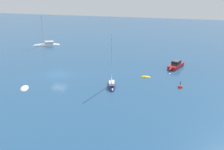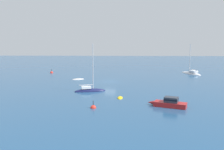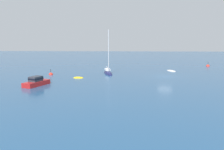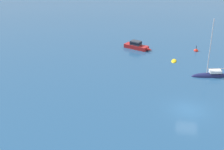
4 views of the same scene
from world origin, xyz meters
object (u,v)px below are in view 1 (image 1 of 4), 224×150
at_px(skiff, 24,88).
at_px(launch, 176,65).
at_px(mooring_buoy, 180,87).
at_px(ketch, 46,45).
at_px(tender, 146,77).
at_px(yacht, 112,85).

distance_m(skiff, launch, 28.63).
bearing_deg(mooring_buoy, launch, -84.42).
relative_size(skiff, ketch, 0.36).
bearing_deg(tender, launch, 58.01).
distance_m(skiff, ketch, 30.43).
bearing_deg(tender, skiff, -148.01).
xyz_separation_m(ketch, yacht, (-23.37, 24.34, 0.03)).
distance_m(yacht, mooring_buoy, 11.08).
xyz_separation_m(skiff, mooring_buoy, (-24.22, -6.19, 0.01)).
xyz_separation_m(skiff, tender, (-18.23, -9.86, 0.00)).
bearing_deg(skiff, ketch, 177.29).
relative_size(skiff, tender, 1.64).
distance_m(launch, yacht, 15.89).
bearing_deg(skiff, tender, 96.34).
height_order(launch, tender, launch).
height_order(skiff, yacht, yacht).
relative_size(skiff, mooring_buoy, 2.09).
distance_m(skiff, tender, 20.72).
height_order(yacht, tender, yacht).
distance_m(ketch, yacht, 33.74).
bearing_deg(yacht, skiff, 93.60).
xyz_separation_m(skiff, launch, (-23.18, -16.79, 0.56)).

